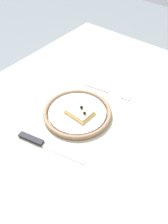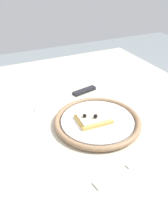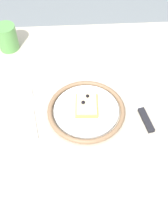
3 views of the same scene
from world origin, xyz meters
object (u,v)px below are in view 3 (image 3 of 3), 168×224
Objects in this scene: pizza_slice_near at (87,104)px; plate at (86,110)px; dining_table at (77,123)px; cup at (7,37)px; knife at (142,112)px; fork at (32,112)px.

plate is at bearing -95.83° from pizza_slice_near.
cup reaches higher than dining_table.
dining_table is at bearing 173.22° from knife.
knife is 0.57m from cup.
plate is at bearing -20.42° from dining_table.
plate is 0.43m from cup.
cup reaches higher than plate.
pizza_slice_near is at bearing -48.38° from cup.
cup is at bearing 143.01° from knife.
knife is 1.19× the size of fork.
fork is at bearing -72.18° from cup.
dining_table is at bearing 0.86° from fork.
plate is 0.18m from knife.
pizza_slice_near reaches higher than knife.
cup reaches higher than knife.
cup is (-0.28, 0.31, 0.03)m from pizza_slice_near.
knife is at bearing -3.71° from fork.
plate is 0.17m from fork.
plate is (0.03, -0.01, 0.09)m from dining_table.
plate is 0.02m from pizza_slice_near.
cup reaches higher than pizza_slice_near.
dining_table is 4.87× the size of knife.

